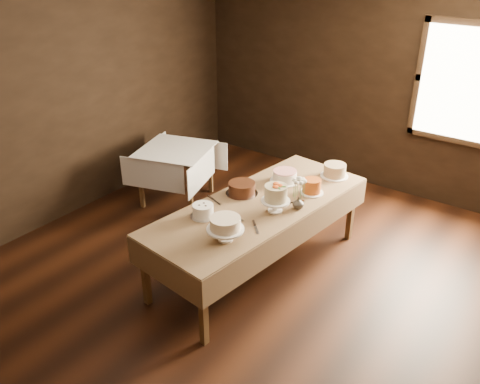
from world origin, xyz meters
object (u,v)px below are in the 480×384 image
cake_speckled (335,171)px  cake_server_e (217,202)px  display_table (259,209)px  cake_server_d (297,202)px  cake_lattice (285,177)px  cake_server_a (238,218)px  side_table (175,155)px  cake_chocolate (242,189)px  cake_caramel (312,187)px  cake_cream (225,230)px  cake_server_b (257,230)px  cake_flowers (276,200)px  flower_vase (298,203)px  cake_swirl (203,211)px

cake_speckled → cake_server_e: size_ratio=1.36×
display_table → cake_server_d: bearing=41.7°
cake_lattice → cake_server_a: cake_lattice is taller
side_table → cake_chocolate: cake_chocolate is taller
cake_caramel → cake_chocolate: size_ratio=0.65×
cake_cream → cake_server_d: size_ratio=1.47×
cake_lattice → cake_chocolate: (-0.20, -0.51, 0.01)m
cake_lattice → cake_server_b: bearing=-72.4°
cake_caramel → cake_flowers: bearing=-100.1°
cake_caramel → cake_server_a: 0.93m
cake_speckled → flower_vase: (0.04, -0.87, -0.01)m
cake_speckled → cake_flowers: (-0.11, -1.06, 0.06)m
cake_server_e → flower_vase: size_ratio=2.02×
cake_cream → cake_server_e: cake_cream is taller
side_table → cake_server_b: size_ratio=4.50×
cake_chocolate → flower_vase: bearing=7.3°
cake_chocolate → cake_swirl: bearing=-92.1°
cake_server_e → side_table: bearing=166.5°
display_table → cake_chocolate: bearing=164.8°
cake_server_d → flower_vase: bearing=-114.4°
cake_caramel → cake_swirl: cake_caramel is taller
side_table → cake_caramel: (2.05, -0.14, 0.20)m
cake_server_a → flower_vase: size_ratio=2.02×
cake_flowers → flower_vase: (0.15, 0.18, -0.07)m
display_table → cake_chocolate: size_ratio=6.84×
cake_cream → cake_server_b: size_ratio=1.47×
cake_swirl → cake_server_e: (-0.08, 0.30, -0.06)m
cake_speckled → cake_cream: cake_cream is taller
cake_cream → cake_server_b: cake_cream is taller
cake_lattice → cake_server_a: 0.95m
side_table → flower_vase: flower_vase is taller
cake_chocolate → cake_server_e: size_ratio=1.58×
cake_speckled → flower_vase: size_ratio=2.75×
cake_caramel → cake_speckled: bearing=89.1°
cake_caramel → display_table: bearing=-121.0°
cake_server_a → cake_server_e: size_ratio=1.00×
side_table → cake_speckled: (2.05, 0.37, 0.20)m
side_table → cake_lattice: bearing=-2.3°
cake_swirl → cake_caramel: bearing=60.3°
cake_lattice → cake_cream: cake_cream is taller
cake_lattice → cake_cream: size_ratio=0.92×
cake_cream → cake_lattice: bearing=98.4°
cake_caramel → cake_swirl: (-0.59, -1.04, -0.01)m
display_table → cake_speckled: size_ratio=7.93×
cake_server_a → cake_server_d: 0.68m
cake_swirl → flower_vase: 0.94m
cake_chocolate → cake_server_b: 0.72m
cake_server_a → cake_flowers: bearing=70.5°
cake_speckled → cake_server_e: (-0.68, -1.25, -0.06)m
cake_caramel → flower_vase: cake_caramel is taller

